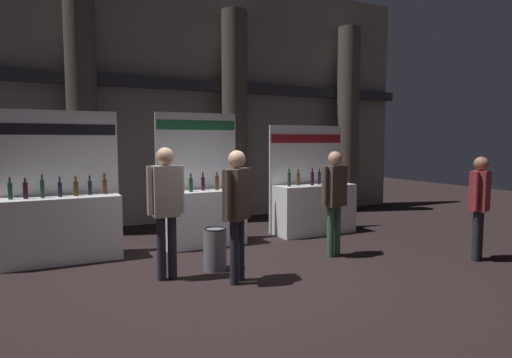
% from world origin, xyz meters
% --- Properties ---
extents(ground_plane, '(27.46, 27.46, 0.00)m').
position_xyz_m(ground_plane, '(0.00, 0.00, 0.00)').
color(ground_plane, black).
extents(hall_colonnade, '(13.73, 1.06, 5.86)m').
position_xyz_m(hall_colonnade, '(0.00, 4.37, 2.82)').
color(hall_colonnade, gray).
rests_on(hall_colonnade, ground_plane).
extents(exhibitor_booth_0, '(1.90, 0.66, 2.43)m').
position_xyz_m(exhibitor_booth_0, '(-2.23, 1.95, 0.63)').
color(exhibitor_booth_0, white).
rests_on(exhibitor_booth_0, ground_plane).
extents(exhibitor_booth_1, '(1.58, 0.66, 2.46)m').
position_xyz_m(exhibitor_booth_1, '(0.18, 1.98, 0.62)').
color(exhibitor_booth_1, white).
rests_on(exhibitor_booth_1, ground_plane).
extents(exhibitor_booth_2, '(1.79, 0.66, 2.25)m').
position_xyz_m(exhibitor_booth_2, '(2.60, 1.90, 0.60)').
color(exhibitor_booth_2, white).
rests_on(exhibitor_booth_2, ground_plane).
extents(trash_bin, '(0.35, 0.35, 0.64)m').
position_xyz_m(trash_bin, '(-0.19, 0.40, 0.32)').
color(trash_bin, slate).
rests_on(trash_bin, ground_plane).
extents(visitor_1, '(0.48, 0.35, 1.68)m').
position_xyz_m(visitor_1, '(3.80, -1.01, 1.00)').
color(visitor_1, '#23232D').
rests_on(visitor_1, ground_plane).
extents(visitor_3, '(0.52, 0.25, 1.84)m').
position_xyz_m(visitor_3, '(-0.96, 0.27, 1.10)').
color(visitor_3, '#23232D').
rests_on(visitor_3, ground_plane).
extents(visitor_6, '(0.56, 0.33, 1.76)m').
position_xyz_m(visitor_6, '(1.87, 0.23, 1.06)').
color(visitor_6, '#33563D').
rests_on(visitor_6, ground_plane).
extents(visitor_7, '(0.47, 0.45, 1.81)m').
position_xyz_m(visitor_7, '(-0.13, -0.28, 1.09)').
color(visitor_7, '#23232D').
rests_on(visitor_7, ground_plane).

